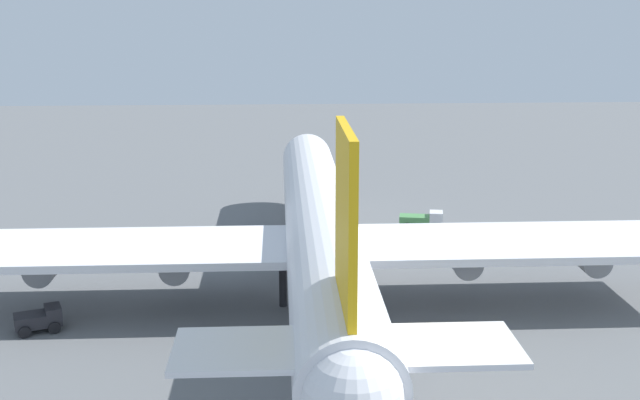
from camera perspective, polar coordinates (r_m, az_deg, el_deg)
ground_plane at (r=76.70m, az=-0.00°, el=-6.56°), size 291.63×291.63×0.00m
cargo_airplane at (r=74.26m, az=0.02°, el=-1.97°), size 72.91×67.15×20.04m
fuel_truck at (r=71.70m, az=-19.25°, el=-7.95°), size 3.53×4.25×2.01m
baggage_tug at (r=98.83m, az=7.31°, el=-1.37°), size 3.18×5.51×2.03m
safety_cone_nose at (r=107.93m, az=-1.58°, el=-0.37°), size 0.39×0.39×0.55m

